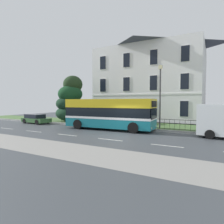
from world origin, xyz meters
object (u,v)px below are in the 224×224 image
litter_bin (136,121)px  single_decker_bus (109,114)px  evergreen_tree (71,102)px  georgian_townhouse (152,80)px  parked_hatchback_01 (36,119)px  street_lamp_post (160,92)px

litter_bin → single_decker_bus: bearing=-125.9°
single_decker_bus → litter_bin: (1.82, 2.52, -0.87)m
evergreen_tree → litter_bin: (9.64, -0.96, -1.99)m
georgian_townhouse → parked_hatchback_01: georgian_townhouse is taller
georgian_townhouse → parked_hatchback_01: bearing=-130.9°
evergreen_tree → street_lamp_post: 12.20m
georgian_townhouse → evergreen_tree: georgian_townhouse is taller
litter_bin → parked_hatchback_01: bearing=-169.9°
street_lamp_post → georgian_townhouse: bearing=110.7°
georgian_townhouse → litter_bin: (1.50, -10.55, -5.50)m
evergreen_tree → single_decker_bus: 8.64m
georgian_townhouse → litter_bin: georgian_townhouse is taller
evergreen_tree → litter_bin: 9.89m
parked_hatchback_01 → single_decker_bus: bearing=2.5°
evergreen_tree → litter_bin: bearing=-5.7°
single_decker_bus → georgian_townhouse: bearing=86.0°
parked_hatchback_01 → street_lamp_post: street_lamp_post is taller
evergreen_tree → georgian_townhouse: bearing=49.7°
georgian_townhouse → evergreen_tree: size_ratio=2.50×
georgian_townhouse → single_decker_bus: size_ratio=1.70×
single_decker_bus → litter_bin: 3.22m
evergreen_tree → litter_bin: evergreen_tree is taller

